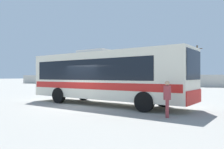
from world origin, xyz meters
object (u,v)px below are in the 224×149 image
(roadside_tree_left, at_px, (114,67))
(parked_car_second_black, at_px, (145,82))
(attendant_by_bus_door, at_px, (167,97))
(parked_car_leftmost_silver, at_px, (113,82))
(roadside_tree_midleft, at_px, (143,62))
(utility_pole_near, at_px, (105,66))
(utility_pole_far, at_px, (197,65))
(coach_bus_cream_red, at_px, (104,75))

(roadside_tree_left, bearing_deg, parked_car_second_black, -40.97)
(parked_car_second_black, distance_m, roadside_tree_left, 15.69)
(attendant_by_bus_door, distance_m, parked_car_leftmost_silver, 32.98)
(parked_car_second_black, relative_size, roadside_tree_midleft, 0.70)
(attendant_by_bus_door, bearing_deg, utility_pole_near, 123.93)
(parked_car_second_black, bearing_deg, utility_pole_far, 35.62)
(coach_bus_cream_red, height_order, utility_pole_near, utility_pole_near)
(parked_car_leftmost_silver, bearing_deg, attendant_by_bus_door, -57.82)
(parked_car_leftmost_silver, xyz_separation_m, utility_pole_near, (-5.67, 6.63, 3.35))
(utility_pole_near, xyz_separation_m, roadside_tree_left, (0.83, 2.67, 0.04))
(coach_bus_cream_red, relative_size, roadside_tree_midleft, 1.86)
(utility_pole_near, height_order, roadside_tree_midleft, utility_pole_near)
(coach_bus_cream_red, distance_m, utility_pole_near, 36.96)
(parked_car_leftmost_silver, xyz_separation_m, utility_pole_far, (14.55, 4.85, 3.11))
(roadside_tree_left, bearing_deg, attendant_by_bus_door, -58.95)
(coach_bus_cream_red, relative_size, utility_pole_near, 1.44)
(coach_bus_cream_red, height_order, utility_pole_far, utility_pole_far)
(parked_car_second_black, height_order, utility_pole_near, utility_pole_near)
(attendant_by_bus_door, height_order, parked_car_leftmost_silver, attendant_by_bus_door)
(coach_bus_cream_red, bearing_deg, utility_pole_near, 120.03)
(parked_car_leftmost_silver, relative_size, roadside_tree_midleft, 0.69)
(utility_pole_far, bearing_deg, parked_car_leftmost_silver, -161.56)
(utility_pole_near, relative_size, roadside_tree_left, 1.21)
(roadside_tree_midleft, bearing_deg, utility_pole_near, 171.76)
(parked_car_second_black, xyz_separation_m, utility_pole_near, (-12.40, 7.38, 3.35))
(roadside_tree_midleft, bearing_deg, roadside_tree_left, 155.29)
(parked_car_leftmost_silver, relative_size, utility_pole_near, 0.53)
(coach_bus_cream_red, relative_size, attendant_by_bus_door, 7.00)
(parked_car_leftmost_silver, height_order, roadside_tree_midleft, roadside_tree_midleft)
(attendant_by_bus_door, height_order, roadside_tree_left, roadside_tree_left)
(coach_bus_cream_red, xyz_separation_m, utility_pole_near, (-18.46, 31.94, 2.22))
(coach_bus_cream_red, height_order, parked_car_second_black, coach_bus_cream_red)
(coach_bus_cream_red, bearing_deg, parked_car_leftmost_silver, 116.82)
(utility_pole_near, bearing_deg, parked_car_second_black, -30.74)
(utility_pole_far, distance_m, roadside_tree_left, 19.89)
(roadside_tree_midleft, bearing_deg, utility_pole_far, -2.05)
(parked_car_leftmost_silver, relative_size, parked_car_second_black, 0.98)
(parked_car_second_black, distance_m, roadside_tree_midleft, 7.63)
(parked_car_leftmost_silver, bearing_deg, utility_pole_far, 18.44)
(coach_bus_cream_red, distance_m, roadside_tree_left, 38.90)
(parked_car_second_black, bearing_deg, roadside_tree_left, 139.03)
(utility_pole_far, bearing_deg, coach_bus_cream_red, -93.32)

